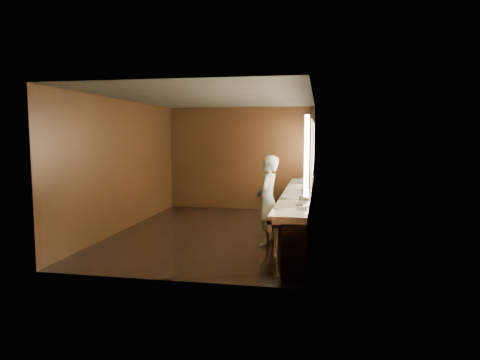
{
  "coord_description": "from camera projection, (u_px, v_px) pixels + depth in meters",
  "views": [
    {
      "loc": [
        2.16,
        -8.57,
        2.04
      ],
      "look_at": [
        0.55,
        0.0,
        1.13
      ],
      "focal_mm": 32.0,
      "sensor_mm": 36.0,
      "label": 1
    }
  ],
  "objects": [
    {
      "name": "floor",
      "position": [
        214.0,
        233.0,
        8.98
      ],
      "size": [
        6.0,
        6.0,
        0.0
      ],
      "primitive_type": "plane",
      "color": "black",
      "rests_on": "ground"
    },
    {
      "name": "ceiling",
      "position": [
        213.0,
        98.0,
        8.69
      ],
      "size": [
        4.0,
        6.0,
        0.02
      ],
      "primitive_type": "cube",
      "color": "#2D2D2B",
      "rests_on": "wall_back"
    },
    {
      "name": "wall_back",
      "position": [
        240.0,
        159.0,
        11.77
      ],
      "size": [
        4.0,
        0.02,
        2.8
      ],
      "primitive_type": "cube",
      "color": "black",
      "rests_on": "floor"
    },
    {
      "name": "wall_front",
      "position": [
        161.0,
        182.0,
        5.9
      ],
      "size": [
        4.0,
        0.02,
        2.8
      ],
      "primitive_type": "cube",
      "color": "black",
      "rests_on": "floor"
    },
    {
      "name": "wall_left",
      "position": [
        124.0,
        165.0,
        9.2
      ],
      "size": [
        0.02,
        6.0,
        2.8
      ],
      "primitive_type": "cube",
      "color": "black",
      "rests_on": "floor"
    },
    {
      "name": "wall_right",
      "position": [
        312.0,
        168.0,
        8.47
      ],
      "size": [
        0.02,
        6.0,
        2.8
      ],
      "primitive_type": "cube",
      "color": "black",
      "rests_on": "floor"
    },
    {
      "name": "sink_counter",
      "position": [
        301.0,
        212.0,
        8.6
      ],
      "size": [
        0.55,
        5.4,
        1.01
      ],
      "color": "black",
      "rests_on": "floor"
    },
    {
      "name": "mirror_band",
      "position": [
        311.0,
        150.0,
        8.44
      ],
      "size": [
        0.06,
        5.03,
        1.15
      ],
      "color": "#FEE8B3",
      "rests_on": "wall_right"
    },
    {
      "name": "person",
      "position": [
        268.0,
        200.0,
        7.93
      ],
      "size": [
        0.48,
        0.66,
        1.67
      ],
      "primitive_type": "imported",
      "rotation": [
        0.0,
        0.0,
        -1.72
      ],
      "color": "#8DA7D3",
      "rests_on": "floor"
    },
    {
      "name": "trash_bin",
      "position": [
        287.0,
        231.0,
        7.97
      ],
      "size": [
        0.37,
        0.37,
        0.52
      ],
      "primitive_type": "cylinder",
      "rotation": [
        0.0,
        0.0,
        -0.1
      ],
      "color": "black",
      "rests_on": "floor"
    }
  ]
}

